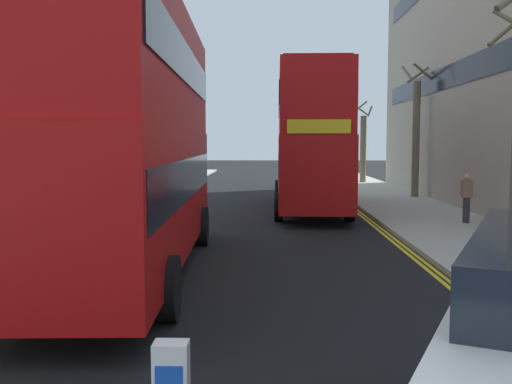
# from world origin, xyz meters

# --- Properties ---
(sidewalk_right) EXTENTS (4.00, 80.00, 0.14)m
(sidewalk_right) POSITION_xyz_m (6.50, 16.00, 0.07)
(sidewalk_right) COLOR #ADA89E
(sidewalk_right) RESTS_ON ground
(sidewalk_left) EXTENTS (4.00, 80.00, 0.14)m
(sidewalk_left) POSITION_xyz_m (-6.50, 16.00, 0.07)
(sidewalk_left) COLOR #ADA89E
(sidewalk_left) RESTS_ON ground
(kerb_line_outer) EXTENTS (0.10, 56.00, 0.01)m
(kerb_line_outer) POSITION_xyz_m (4.40, 14.00, 0.00)
(kerb_line_outer) COLOR yellow
(kerb_line_outer) RESTS_ON ground
(kerb_line_inner) EXTENTS (0.10, 56.00, 0.01)m
(kerb_line_inner) POSITION_xyz_m (4.24, 14.00, 0.00)
(kerb_line_inner) COLOR yellow
(kerb_line_inner) RESTS_ON ground
(double_decker_bus_away) EXTENTS (3.10, 10.89, 5.64)m
(double_decker_bus_away) POSITION_xyz_m (-2.18, 11.58, 3.03)
(double_decker_bus_away) COLOR #B20F0F
(double_decker_bus_away) RESTS_ON ground
(double_decker_bus_oncoming) EXTENTS (2.89, 10.84, 5.64)m
(double_decker_bus_oncoming) POSITION_xyz_m (2.37, 23.11, 3.03)
(double_decker_bus_oncoming) COLOR #B20F0F
(double_decker_bus_oncoming) RESTS_ON ground
(pedestrian_far) EXTENTS (0.34, 0.22, 1.62)m
(pedestrian_far) POSITION_xyz_m (7.27, 18.59, 0.99)
(pedestrian_far) COLOR #2D2D38
(pedestrian_far) RESTS_ON sidewalk_right
(street_tree_mid) EXTENTS (1.47, 1.47, 6.64)m
(street_tree_mid) POSITION_xyz_m (7.91, 27.90, 3.27)
(street_tree_mid) COLOR #6B6047
(street_tree_mid) RESTS_ON sidewalk_right
(street_tree_far) EXTENTS (1.53, 1.82, 5.49)m
(street_tree_far) POSITION_xyz_m (7.01, 38.47, 2.54)
(street_tree_far) COLOR #6B6047
(street_tree_far) RESTS_ON sidewalk_right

